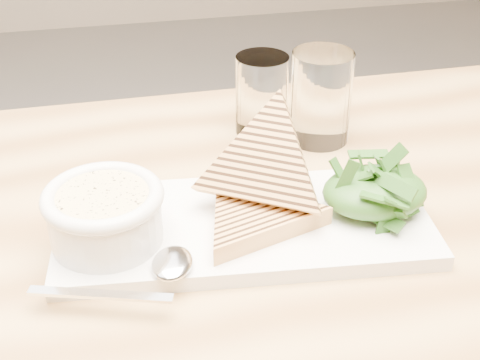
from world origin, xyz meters
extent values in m
cube|color=tan|center=(0.03, -0.04, 0.76)|extent=(1.25, 0.84, 0.04)
cube|color=white|center=(-0.02, 0.03, 0.78)|extent=(0.38, 0.20, 0.02)
cylinder|color=white|center=(-0.15, 0.02, 0.81)|extent=(0.11, 0.11, 0.04)
cylinder|color=#E4CB88|center=(-0.15, 0.02, 0.84)|extent=(0.09, 0.09, 0.01)
torus|color=white|center=(-0.15, 0.02, 0.84)|extent=(0.11, 0.11, 0.01)
ellipsoid|color=#194A17|center=(0.11, 0.02, 0.81)|extent=(0.11, 0.08, 0.04)
ellipsoid|color=silver|center=(-0.10, -0.03, 0.80)|extent=(0.05, 0.06, 0.01)
cube|color=silver|center=(-0.16, -0.06, 0.80)|extent=(0.12, 0.05, 0.00)
cylinder|color=white|center=(0.05, 0.24, 0.83)|extent=(0.07, 0.07, 0.10)
cylinder|color=white|center=(0.12, 0.20, 0.83)|extent=(0.07, 0.07, 0.11)
camera|label=1|loc=(-0.14, -0.50, 1.18)|focal=50.00mm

